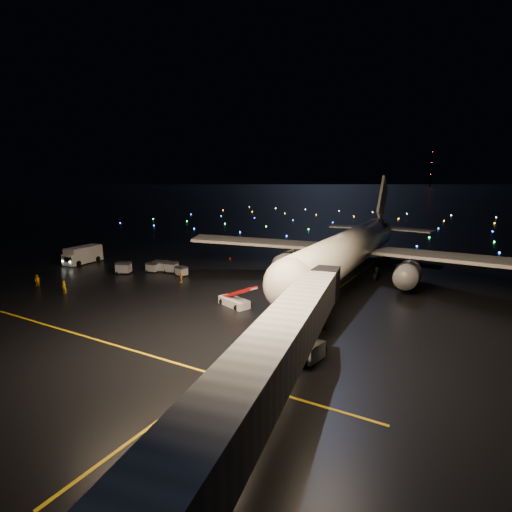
{
  "coord_description": "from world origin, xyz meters",
  "views": [
    {
      "loc": [
        28.92,
        -33.7,
        15.3
      ],
      "look_at": [
        2.72,
        12.0,
        5.0
      ],
      "focal_mm": 28.0,
      "sensor_mm": 36.0,
      "label": 1
    }
  ],
  "objects_px": {
    "crew_c": "(181,277)",
    "baggage_cart_3": "(160,266)",
    "baggage_cart_0": "(171,267)",
    "baggage_cart_2": "(124,268)",
    "crew_b": "(37,281)",
    "baggage_cart_4": "(152,267)",
    "belt_loader": "(234,294)",
    "crew_a": "(64,287)",
    "baggage_cart_1": "(181,271)",
    "service_truck": "(84,255)",
    "airliner": "(355,226)",
    "pushback_tug": "(295,343)"
  },
  "relations": [
    {
      "from": "baggage_cart_0",
      "to": "baggage_cart_2",
      "type": "height_order",
      "value": "baggage_cart_2"
    },
    {
      "from": "belt_loader",
      "to": "baggage_cart_0",
      "type": "bearing_deg",
      "value": 173.52
    },
    {
      "from": "belt_loader",
      "to": "baggage_cart_1",
      "type": "bearing_deg",
      "value": 171.78
    },
    {
      "from": "airliner",
      "to": "pushback_tug",
      "type": "distance_m",
      "value": 32.53
    },
    {
      "from": "belt_loader",
      "to": "baggage_cart_2",
      "type": "relative_size",
      "value": 2.84
    },
    {
      "from": "belt_loader",
      "to": "baggage_cart_4",
      "type": "height_order",
      "value": "belt_loader"
    },
    {
      "from": "airliner",
      "to": "crew_b",
      "type": "relative_size",
      "value": 33.19
    },
    {
      "from": "crew_a",
      "to": "baggage_cart_1",
      "type": "height_order",
      "value": "crew_a"
    },
    {
      "from": "belt_loader",
      "to": "crew_a",
      "type": "xyz_separation_m",
      "value": [
        -22.94,
        -6.77,
        -0.67
      ]
    },
    {
      "from": "crew_b",
      "to": "baggage_cart_4",
      "type": "height_order",
      "value": "crew_b"
    },
    {
      "from": "pushback_tug",
      "to": "baggage_cart_2",
      "type": "height_order",
      "value": "pushback_tug"
    },
    {
      "from": "baggage_cart_1",
      "to": "baggage_cart_4",
      "type": "height_order",
      "value": "baggage_cart_4"
    },
    {
      "from": "airliner",
      "to": "crew_a",
      "type": "distance_m",
      "value": 43.27
    },
    {
      "from": "crew_c",
      "to": "baggage_cart_1",
      "type": "xyz_separation_m",
      "value": [
        -2.77,
        3.3,
        -0.09
      ]
    },
    {
      "from": "belt_loader",
      "to": "baggage_cart_3",
      "type": "distance_m",
      "value": 22.9
    },
    {
      "from": "pushback_tug",
      "to": "baggage_cart_0",
      "type": "relative_size",
      "value": 2.22
    },
    {
      "from": "baggage_cart_3",
      "to": "baggage_cart_1",
      "type": "bearing_deg",
      "value": -24.73
    },
    {
      "from": "baggage_cart_2",
      "to": "belt_loader",
      "type": "bearing_deg",
      "value": -34.81
    },
    {
      "from": "belt_loader",
      "to": "crew_c",
      "type": "xyz_separation_m",
      "value": [
        -12.82,
        5.35,
        -0.68
      ]
    },
    {
      "from": "airliner",
      "to": "crew_a",
      "type": "xyz_separation_m",
      "value": [
        -30.99,
        -29.36,
        -7.02
      ]
    },
    {
      "from": "pushback_tug",
      "to": "service_truck",
      "type": "relative_size",
      "value": 0.55
    },
    {
      "from": "baggage_cart_4",
      "to": "belt_loader",
      "type": "bearing_deg",
      "value": -27.42
    },
    {
      "from": "crew_a",
      "to": "baggage_cart_1",
      "type": "distance_m",
      "value": 17.09
    },
    {
      "from": "pushback_tug",
      "to": "baggage_cart_4",
      "type": "height_order",
      "value": "pushback_tug"
    },
    {
      "from": "airliner",
      "to": "pushback_tug",
      "type": "height_order",
      "value": "airliner"
    },
    {
      "from": "airliner",
      "to": "baggage_cart_2",
      "type": "height_order",
      "value": "airliner"
    },
    {
      "from": "crew_b",
      "to": "crew_c",
      "type": "relative_size",
      "value": 0.98
    },
    {
      "from": "crew_b",
      "to": "crew_c",
      "type": "distance_m",
      "value": 20.42
    },
    {
      "from": "service_truck",
      "to": "baggage_cart_1",
      "type": "relative_size",
      "value": 4.69
    },
    {
      "from": "airliner",
      "to": "crew_c",
      "type": "xyz_separation_m",
      "value": [
        -20.87,
        -17.24,
        -7.02
      ]
    },
    {
      "from": "baggage_cart_3",
      "to": "crew_b",
      "type": "bearing_deg",
      "value": -134.95
    },
    {
      "from": "crew_a",
      "to": "baggage_cart_4",
      "type": "xyz_separation_m",
      "value": [
        1.44,
        15.08,
        -0.07
      ]
    },
    {
      "from": "service_truck",
      "to": "airliner",
      "type": "bearing_deg",
      "value": 12.96
    },
    {
      "from": "airliner",
      "to": "service_truck",
      "type": "relative_size",
      "value": 6.59
    },
    {
      "from": "belt_loader",
      "to": "service_truck",
      "type": "height_order",
      "value": "service_truck"
    },
    {
      "from": "baggage_cart_0",
      "to": "crew_b",
      "type": "bearing_deg",
      "value": -131.97
    },
    {
      "from": "baggage_cart_1",
      "to": "baggage_cart_3",
      "type": "distance_m",
      "value": 5.34
    },
    {
      "from": "crew_c",
      "to": "baggage_cart_0",
      "type": "bearing_deg",
      "value": -173.62
    },
    {
      "from": "crew_a",
      "to": "crew_b",
      "type": "xyz_separation_m",
      "value": [
        -6.52,
        0.3,
        -0.02
      ]
    },
    {
      "from": "crew_a",
      "to": "baggage_cart_3",
      "type": "xyz_separation_m",
      "value": [
        2.07,
        16.18,
        0.03
      ]
    },
    {
      "from": "crew_c",
      "to": "baggage_cart_3",
      "type": "distance_m",
      "value": 9.02
    },
    {
      "from": "baggage_cart_2",
      "to": "baggage_cart_3",
      "type": "bearing_deg",
      "value": 24.03
    },
    {
      "from": "airliner",
      "to": "service_truck",
      "type": "bearing_deg",
      "value": -164.05
    },
    {
      "from": "pushback_tug",
      "to": "belt_loader",
      "type": "bearing_deg",
      "value": 152.54
    },
    {
      "from": "service_truck",
      "to": "baggage_cart_2",
      "type": "xyz_separation_m",
      "value": [
        12.72,
        -2.18,
        -0.61
      ]
    },
    {
      "from": "crew_a",
      "to": "service_truck",
      "type": "bearing_deg",
      "value": 120.75
    },
    {
      "from": "service_truck",
      "to": "baggage_cart_4",
      "type": "height_order",
      "value": "service_truck"
    },
    {
      "from": "crew_c",
      "to": "baggage_cart_3",
      "type": "relative_size",
      "value": 0.82
    },
    {
      "from": "pushback_tug",
      "to": "belt_loader",
      "type": "height_order",
      "value": "belt_loader"
    },
    {
      "from": "crew_a",
      "to": "crew_c",
      "type": "height_order",
      "value": "crew_a"
    }
  ]
}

